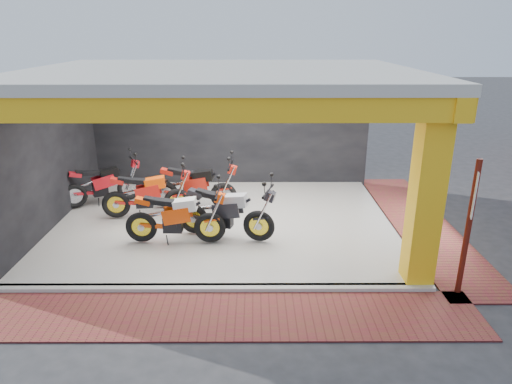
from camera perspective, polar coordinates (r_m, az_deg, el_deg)
ground at (r=9.41m, az=-4.72°, el=-8.93°), size 80.00×80.00×0.00m
showroom_floor at (r=11.18m, az=-3.96°, el=-3.83°), size 8.00×6.00×0.10m
showroom_ceiling at (r=10.31m, az=-4.43°, el=14.61°), size 8.40×6.40×0.20m
back_wall at (r=13.64m, az=-3.31°, el=7.96°), size 8.20×0.20×3.50m
left_wall at (r=11.65m, az=-24.78°, el=4.19°), size 0.20×6.20×3.50m
corner_column at (r=8.52m, az=20.53°, el=-0.38°), size 0.50×0.50×3.50m
header_beam_front at (r=7.38m, az=-6.02°, el=10.29°), size 8.40×0.30×0.40m
header_beam_right at (r=10.82m, az=17.80°, el=12.40°), size 0.30×6.40×0.40m
floor_kerb at (r=8.50m, az=-5.25°, el=-11.90°), size 8.00×0.20×0.10m
paver_front at (r=7.87m, az=-5.73°, el=-15.07°), size 9.00×1.40×0.03m
paver_right at (r=11.89m, az=19.86°, el=-3.74°), size 1.40×7.00×0.03m
signpost at (r=8.60m, az=25.09°, el=-3.53°), size 0.14×0.34×2.51m
moto_hero at (r=9.77m, az=-5.86°, el=-2.67°), size 2.31×0.90×1.40m
moto_row_a at (r=9.77m, az=0.36°, el=-2.42°), size 2.50×1.47×1.44m
moto_row_b at (r=11.62m, az=-4.11°, el=1.12°), size 2.39×1.02×1.43m
moto_row_c at (r=11.36m, az=-9.89°, el=0.34°), size 2.37×1.12×1.40m
moto_row_d at (r=12.75m, az=-15.69°, el=1.83°), size 2.28×1.70×1.32m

